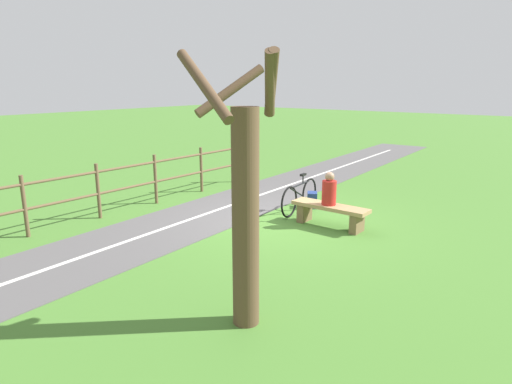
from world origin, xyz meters
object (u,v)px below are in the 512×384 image
Objects in this scene: bench at (330,212)px; bicycle at (300,196)px; tree_mid_field at (245,201)px; backpack at (312,200)px; person_seated at (329,191)px.

bicycle is (1.09, -0.56, 0.05)m from bench.
tree_mid_field reaches higher than bicycle.
backpack is at bearing -44.29° from bench.
person_seated is 1.26m from bicycle.
bench is 4.17× the size of backpack.
person_seated is 0.40× the size of bicycle.
tree_mid_field reaches higher than bench.
bench is at bearing -77.07° from tree_mid_field.
tree_mid_field is (-2.01, 5.27, 1.42)m from backpack.
person_seated is 4.36m from tree_mid_field.
backpack is (1.06, -1.10, -0.14)m from bench.
bicycle is 4.33× the size of backpack.
bench is 0.96× the size of bicycle.
person_seated is at bearing 58.06° from bicycle.
bicycle is 5.30m from tree_mid_field.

